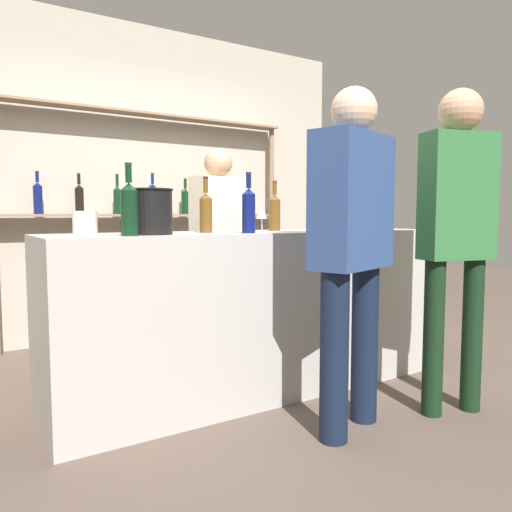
{
  "coord_description": "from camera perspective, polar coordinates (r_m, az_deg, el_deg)",
  "views": [
    {
      "loc": [
        -1.64,
        -2.58,
        1.11
      ],
      "look_at": [
        0.0,
        0.0,
        0.85
      ],
      "focal_mm": 35.0,
      "sensor_mm": 36.0,
      "label": 1
    }
  ],
  "objects": [
    {
      "name": "back_wall",
      "position": [
        4.78,
        -12.52,
        8.19
      ],
      "size": [
        4.12,
        0.12,
        2.8
      ],
      "primitive_type": "cube",
      "color": "#B2A899",
      "rests_on": "ground_plane"
    },
    {
      "name": "counter_bottle_2",
      "position": [
        2.8,
        -0.85,
        5.36
      ],
      "size": [
        0.07,
        0.07,
        0.34
      ],
      "color": "#0F1956",
      "rests_on": "bar_counter"
    },
    {
      "name": "server_behind_counter",
      "position": [
        3.72,
        -4.28,
        2.13
      ],
      "size": [
        0.45,
        0.27,
        1.59
      ],
      "rotation": [
        0.0,
        0.0,
        -1.36
      ],
      "color": "#575347",
      "rests_on": "ground_plane"
    },
    {
      "name": "cork_jar",
      "position": [
        2.62,
        -18.96,
        3.53
      ],
      "size": [
        0.12,
        0.12,
        0.12
      ],
      "color": "silver",
      "rests_on": "bar_counter"
    },
    {
      "name": "counter_bottle_4",
      "position": [
        2.88,
        -5.72,
        5.11
      ],
      "size": [
        0.07,
        0.07,
        0.32
      ],
      "color": "brown",
      "rests_on": "bar_counter"
    },
    {
      "name": "bar_counter",
      "position": [
        3.12,
        0.0,
        -6.43
      ],
      "size": [
        2.52,
        0.62,
        1.0
      ],
      "primitive_type": "cube",
      "color": "#B7B2AD",
      "rests_on": "ground_plane"
    },
    {
      "name": "customer_center",
      "position": [
        2.53,
        10.91,
        2.37
      ],
      "size": [
        0.54,
        0.37,
        1.73
      ],
      "rotation": [
        0.0,
        0.0,
        1.89
      ],
      "color": "#121C33",
      "rests_on": "ground_plane"
    },
    {
      "name": "back_shelf",
      "position": [
        4.62,
        -11.61,
        7.43
      ],
      "size": [
        2.64,
        0.18,
        2.0
      ],
      "color": "#897056",
      "rests_on": "ground_plane"
    },
    {
      "name": "ground_plane",
      "position": [
        3.25,
        0.0,
        -15.11
      ],
      "size": [
        16.0,
        16.0,
        0.0
      ],
      "primitive_type": "plane",
      "color": "brown"
    },
    {
      "name": "wine_glass",
      "position": [
        3.27,
        0.69,
        4.9
      ],
      "size": [
        0.08,
        0.08,
        0.16
      ],
      "color": "silver",
      "rests_on": "bar_counter"
    },
    {
      "name": "counter_bottle_1",
      "position": [
        3.21,
        2.14,
        5.11
      ],
      "size": [
        0.07,
        0.07,
        0.32
      ],
      "color": "brown",
      "rests_on": "bar_counter"
    },
    {
      "name": "counter_bottle_0",
      "position": [
        2.52,
        -14.3,
        5.39
      ],
      "size": [
        0.08,
        0.08,
        0.36
      ],
      "color": "black",
      "rests_on": "bar_counter"
    },
    {
      "name": "customer_right",
      "position": [
        2.93,
        21.97,
        3.76
      ],
      "size": [
        0.43,
        0.28,
        1.77
      ],
      "rotation": [
        0.0,
        0.0,
        1.28
      ],
      "color": "black",
      "rests_on": "ground_plane"
    },
    {
      "name": "ice_bucket",
      "position": [
        2.67,
        -11.95,
        4.98
      ],
      "size": [
        0.24,
        0.24,
        0.24
      ],
      "color": "black",
      "rests_on": "bar_counter"
    },
    {
      "name": "counter_bottle_3",
      "position": [
        3.41,
        12.08,
        5.26
      ],
      "size": [
        0.07,
        0.07,
        0.35
      ],
      "color": "silver",
      "rests_on": "bar_counter"
    }
  ]
}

